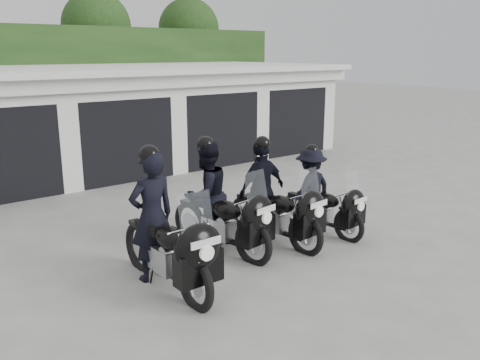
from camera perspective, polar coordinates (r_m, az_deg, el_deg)
ground at (r=9.54m, az=2.71°, el=-6.70°), size 80.00×80.00×0.00m
garage_block at (r=16.00m, az=-16.66°, el=6.55°), size 16.40×6.80×2.96m
background_vegetation at (r=20.59m, az=-21.17°, el=11.56°), size 20.00×3.90×5.80m
police_bike_a at (r=7.51m, az=-8.57°, el=-5.78°), size 0.74×2.48×2.16m
police_bike_b at (r=8.84m, az=-2.88°, el=-2.47°), size 1.06×2.36×2.06m
police_bike_c at (r=9.28m, az=3.30°, el=-1.84°), size 1.13×2.29×1.99m
police_bike_d at (r=9.91m, az=8.58°, el=-1.52°), size 1.08×2.00×1.74m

